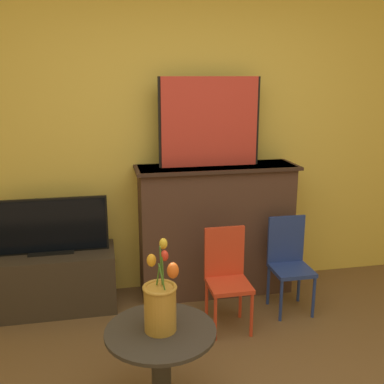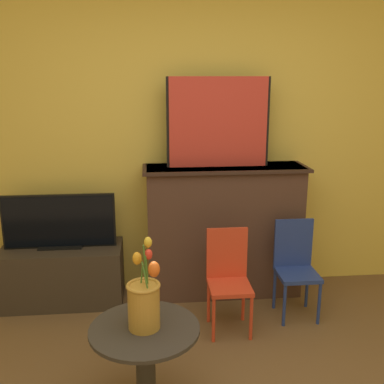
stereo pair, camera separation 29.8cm
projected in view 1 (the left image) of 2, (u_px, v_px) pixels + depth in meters
name	position (u px, v px, depth m)	size (l,w,h in m)	color
wall_back	(181.00, 131.00, 3.70)	(8.00, 0.06, 2.70)	#EAC651
fireplace_mantel	(216.00, 228.00, 3.74)	(1.31, 0.40, 1.09)	#4C3328
painting	(210.00, 122.00, 3.52)	(0.81, 0.03, 0.70)	black
tv_stand	(54.00, 281.00, 3.52)	(0.95, 0.43, 0.47)	#382D23
tv_monitor	(49.00, 227.00, 3.41)	(0.88, 0.12, 0.43)	black
chair_red	(227.00, 273.00, 3.24)	(0.30, 0.30, 0.74)	red
chair_blue	(289.00, 259.00, 3.49)	(0.30, 0.30, 0.74)	navy
side_table	(161.00, 361.00, 2.35)	(0.58, 0.58, 0.52)	#332D28
vase_tulips	(160.00, 303.00, 2.27)	(0.18, 0.22, 0.48)	#B78433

